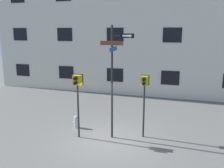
% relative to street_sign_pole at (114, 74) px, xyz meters
% --- Properties ---
extents(ground_plane, '(60.00, 60.00, 0.00)m').
position_rel_street_sign_pole_xyz_m(ground_plane, '(-0.13, -0.36, -2.90)').
color(ground_plane, '#595651').
extents(street_sign_pole, '(1.43, 1.02, 4.92)m').
position_rel_street_sign_pole_xyz_m(street_sign_pole, '(0.00, 0.00, 0.00)').
color(street_sign_pole, black).
rests_on(street_sign_pole, ground_plane).
extents(pedestrian_signal_left, '(0.42, 0.40, 2.86)m').
position_rel_street_sign_pole_xyz_m(pedestrian_signal_left, '(-1.50, -0.41, -0.62)').
color(pedestrian_signal_left, black).
rests_on(pedestrian_signal_left, ground_plane).
extents(pedestrian_signal_right, '(0.36, 0.40, 2.81)m').
position_rel_street_sign_pole_xyz_m(pedestrian_signal_right, '(1.25, 0.47, -0.70)').
color(pedestrian_signal_right, black).
rests_on(pedestrian_signal_right, ground_plane).
extents(fire_hydrant, '(0.38, 0.22, 0.62)m').
position_rel_street_sign_pole_xyz_m(fire_hydrant, '(-2.09, 0.58, -2.60)').
color(fire_hydrant, '#A5A5A8').
rests_on(fire_hydrant, ground_plane).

